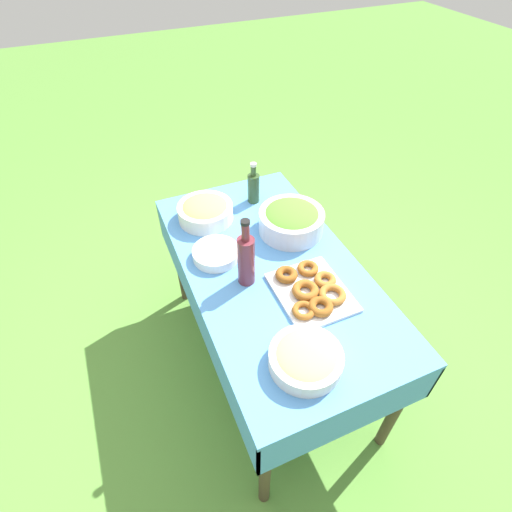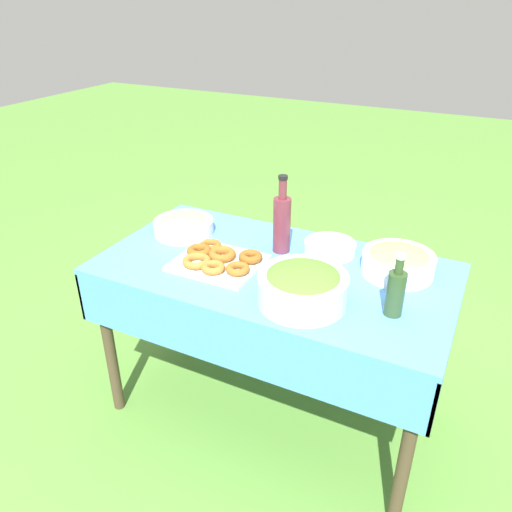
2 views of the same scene
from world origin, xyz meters
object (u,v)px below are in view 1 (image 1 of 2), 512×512
object	(u,v)px
pasta_bowl	(306,358)
wine_bottle	(246,259)
olive_oil_bottle	(254,187)
fruit_bowl	(205,211)
salad_bowl	(291,220)
plate_stack	(216,254)
donut_platter	(312,291)

from	to	relation	value
pasta_bowl	wine_bottle	size ratio (longest dim) A/B	0.80
olive_oil_bottle	fruit_bowl	size ratio (longest dim) A/B	0.83
salad_bowl	pasta_bowl	size ratio (longest dim) A/B	1.19
salad_bowl	pasta_bowl	distance (m)	0.76
salad_bowl	olive_oil_bottle	xyz separation A→B (m)	(0.31, 0.07, 0.02)
fruit_bowl	salad_bowl	bearing A→B (deg)	-125.39
salad_bowl	fruit_bowl	distance (m)	0.45
wine_bottle	pasta_bowl	bearing A→B (deg)	-175.18
salad_bowl	fruit_bowl	size ratio (longest dim) A/B	1.14
plate_stack	wine_bottle	xyz separation A→B (m)	(-0.19, -0.08, 0.11)
pasta_bowl	plate_stack	distance (m)	0.68
pasta_bowl	fruit_bowl	size ratio (longest dim) A/B	0.96
plate_stack	wine_bottle	distance (m)	0.23
fruit_bowl	olive_oil_bottle	bearing A→B (deg)	-80.38
plate_stack	olive_oil_bottle	distance (m)	0.49
donut_platter	wine_bottle	size ratio (longest dim) A/B	1.06
plate_stack	fruit_bowl	bearing A→B (deg)	-8.87
donut_platter	fruit_bowl	xyz separation A→B (m)	(0.67, 0.26, 0.03)
olive_oil_bottle	fruit_bowl	world-z (taller)	olive_oil_bottle
pasta_bowl	donut_platter	bearing A→B (deg)	-32.80
pasta_bowl	olive_oil_bottle	world-z (taller)	olive_oil_bottle
donut_platter	plate_stack	xyz separation A→B (m)	(0.38, 0.30, 0.00)
wine_bottle	fruit_bowl	world-z (taller)	wine_bottle
donut_platter	wine_bottle	world-z (taller)	wine_bottle
pasta_bowl	donut_platter	world-z (taller)	pasta_bowl
pasta_bowl	olive_oil_bottle	distance (m)	1.03
wine_bottle	fruit_bowl	xyz separation A→B (m)	(0.49, 0.03, -0.08)
wine_bottle	fruit_bowl	size ratio (longest dim) A/B	1.20
pasta_bowl	olive_oil_bottle	xyz separation A→B (m)	(1.01, -0.22, 0.05)
pasta_bowl	salad_bowl	bearing A→B (deg)	-22.73
pasta_bowl	olive_oil_bottle	size ratio (longest dim) A/B	1.16
salad_bowl	olive_oil_bottle	world-z (taller)	olive_oil_bottle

